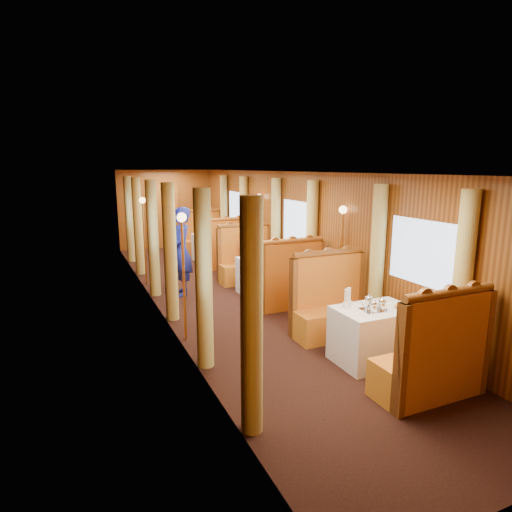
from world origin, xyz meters
TOP-DOWN VIEW (x-y plane):
  - floor at (0.00, 0.00)m, footprint 3.00×12.00m
  - ceiling at (0.00, 0.00)m, footprint 3.00×12.00m
  - wall_far at (0.00, 6.00)m, footprint 3.00×0.01m
  - wall_left at (-1.50, 0.00)m, footprint 0.01×12.00m
  - wall_right at (1.50, 0.00)m, footprint 0.01×12.00m
  - doorway_far at (0.00, 5.97)m, footprint 0.80×0.04m
  - table_near at (0.75, -3.50)m, footprint 1.05×0.72m
  - banquette_near_fwd at (0.75, -4.51)m, footprint 1.30×0.55m
  - banquette_near_aft at (0.75, -2.49)m, footprint 1.30×0.55m
  - table_mid at (0.75, 0.00)m, footprint 1.05×0.72m
  - banquette_mid_fwd at (0.75, -1.01)m, footprint 1.30×0.55m
  - banquette_mid_aft at (0.75, 1.01)m, footprint 1.30×0.55m
  - table_far at (0.75, 3.50)m, footprint 1.05×0.72m
  - banquette_far_fwd at (0.75, 2.49)m, footprint 1.30×0.55m
  - banquette_far_aft at (0.75, 4.51)m, footprint 1.30×0.55m
  - tea_tray at (0.68, -3.56)m, footprint 0.36×0.29m
  - teapot_left at (0.60, -3.63)m, footprint 0.16×0.12m
  - teapot_right at (0.76, -3.61)m, footprint 0.20×0.18m
  - teapot_back at (0.64, -3.48)m, footprint 0.21×0.18m
  - fruit_plate at (1.03, -3.64)m, footprint 0.22×0.22m
  - cup_inboard at (0.38, -3.35)m, footprint 0.08×0.08m
  - cup_outboard at (0.46, -3.30)m, footprint 0.08×0.08m
  - rose_vase_mid at (0.76, 0.02)m, footprint 0.06×0.06m
  - rose_vase_far at (0.74, 3.50)m, footprint 0.06×0.06m
  - window_left_near at (-1.49, -3.50)m, footprint 0.01×1.20m
  - curtain_left_near_a at (-1.38, -4.28)m, footprint 0.22×0.22m
  - curtain_left_near_b at (-1.38, -2.72)m, footprint 0.22×0.22m
  - window_right_near at (1.49, -3.50)m, footprint 0.01×1.20m
  - curtain_right_near_a at (1.38, -4.28)m, footprint 0.22×0.22m
  - curtain_right_near_b at (1.38, -2.72)m, footprint 0.22×0.22m
  - window_left_mid at (-1.49, 0.00)m, footprint 0.01×1.20m
  - curtain_left_mid_a at (-1.38, -0.78)m, footprint 0.22×0.22m
  - curtain_left_mid_b at (-1.38, 0.78)m, footprint 0.22×0.22m
  - window_right_mid at (1.49, 0.00)m, footprint 0.01×1.20m
  - curtain_right_mid_a at (1.38, -0.78)m, footprint 0.22×0.22m
  - curtain_right_mid_b at (1.38, 0.78)m, footprint 0.22×0.22m
  - window_left_far at (-1.49, 3.50)m, footprint 0.01×1.20m
  - curtain_left_far_a at (-1.38, 2.72)m, footprint 0.22×0.22m
  - curtain_left_far_b at (-1.38, 4.28)m, footprint 0.22×0.22m
  - window_right_far at (1.49, 3.50)m, footprint 0.01×1.20m
  - curtain_right_far_a at (1.38, 2.72)m, footprint 0.22×0.22m
  - curtain_right_far_b at (1.38, 4.28)m, footprint 0.22×0.22m
  - sconce_left_fore at (-1.40, -1.75)m, footprint 0.14×0.14m
  - sconce_right_fore at (1.40, -1.75)m, footprint 0.14×0.14m
  - sconce_left_aft at (-1.40, 1.75)m, footprint 0.14×0.14m
  - sconce_right_aft at (1.40, 1.75)m, footprint 0.14×0.14m
  - steward at (-0.86, 0.60)m, footprint 0.56×0.74m
  - passenger at (0.75, 0.79)m, footprint 0.40×0.44m

SIDE VIEW (x-z plane):
  - floor at x=0.00m, z-range -0.01..0.01m
  - table_near at x=0.75m, z-range 0.00..0.75m
  - table_mid at x=0.75m, z-range 0.00..0.75m
  - table_far at x=0.75m, z-range 0.00..0.75m
  - banquette_near_fwd at x=0.75m, z-range -0.25..1.09m
  - banquette_near_aft at x=0.75m, z-range -0.25..1.09m
  - banquette_mid_fwd at x=0.75m, z-range -0.25..1.09m
  - banquette_mid_aft at x=0.75m, z-range -0.25..1.09m
  - banquette_far_fwd at x=0.75m, z-range -0.25..1.09m
  - banquette_far_aft at x=0.75m, z-range -0.25..1.09m
  - passenger at x=0.75m, z-range 0.36..1.12m
  - tea_tray at x=0.68m, z-range 0.75..0.76m
  - fruit_plate at x=1.03m, z-range 0.74..0.80m
  - teapot_left at x=0.60m, z-range 0.75..0.88m
  - teapot_right at x=0.76m, z-range 0.75..0.89m
  - teapot_back at x=0.64m, z-range 0.75..0.89m
  - cup_inboard at x=0.38m, z-range 0.72..0.99m
  - cup_outboard at x=0.46m, z-range 0.72..0.99m
  - steward at x=-0.86m, z-range 0.00..1.81m
  - rose_vase_mid at x=0.76m, z-range 0.75..1.11m
  - rose_vase_far at x=0.74m, z-range 0.75..1.11m
  - doorway_far at x=0.00m, z-range 0.00..2.00m
  - curtain_left_near_a at x=-1.38m, z-range 0.00..2.35m
  - curtain_left_near_b at x=-1.38m, z-range 0.00..2.35m
  - curtain_right_near_a at x=1.38m, z-range 0.00..2.35m
  - curtain_right_near_b at x=1.38m, z-range 0.00..2.35m
  - curtain_left_mid_a at x=-1.38m, z-range 0.00..2.35m
  - curtain_left_mid_b at x=-1.38m, z-range 0.00..2.35m
  - curtain_right_mid_a at x=1.38m, z-range 0.00..2.35m
  - curtain_right_mid_b at x=1.38m, z-range 0.00..2.35m
  - curtain_left_far_a at x=-1.38m, z-range 0.00..2.35m
  - curtain_left_far_b at x=-1.38m, z-range 0.00..2.35m
  - curtain_right_far_a at x=1.38m, z-range 0.00..2.35m
  - curtain_right_far_b at x=1.38m, z-range 0.00..2.35m
  - wall_far at x=0.00m, z-range 0.00..2.50m
  - wall_left at x=-1.50m, z-range 0.00..2.50m
  - wall_right at x=1.50m, z-range 0.00..2.50m
  - sconce_left_fore at x=-1.40m, z-range 0.41..2.36m
  - sconce_right_fore at x=1.40m, z-range 0.41..2.36m
  - sconce_left_aft at x=-1.40m, z-range 0.41..2.36m
  - sconce_right_aft at x=1.40m, z-range 0.41..2.36m
  - window_left_near at x=-1.49m, z-range 1.00..1.90m
  - window_right_near at x=1.49m, z-range 1.00..1.90m
  - window_left_mid at x=-1.49m, z-range 1.00..1.90m
  - window_right_mid at x=1.49m, z-range 1.00..1.90m
  - window_left_far at x=-1.49m, z-range 1.00..1.90m
  - window_right_far at x=1.49m, z-range 1.00..1.90m
  - ceiling at x=0.00m, z-range 2.49..2.51m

